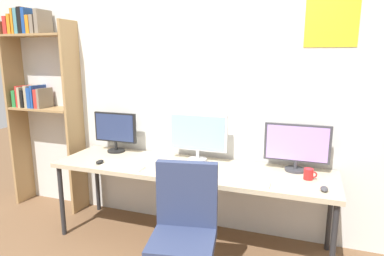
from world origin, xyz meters
name	(u,v)px	position (x,y,z in m)	size (l,w,h in m)	color
wall_back	(205,100)	(0.00, 1.02, 1.30)	(4.93, 0.11, 2.60)	silver
desk	(190,172)	(0.00, 0.60, 0.69)	(2.53, 0.68, 0.74)	tan
bookshelf	(38,85)	(-1.87, 0.83, 1.41)	(0.83, 0.28, 2.22)	#9E7A4C
office_chair	(184,247)	(0.22, -0.13, 0.40)	(0.52, 0.52, 0.99)	#2D2D33
monitor_left	(115,130)	(-0.90, 0.81, 0.97)	(0.47, 0.18, 0.41)	black
monitor_center	(198,135)	(0.00, 0.81, 0.99)	(0.57, 0.18, 0.45)	silver
monitor_right	(297,146)	(0.90, 0.81, 0.97)	(0.55, 0.18, 0.41)	#38383D
keyboard_left	(123,167)	(-0.56, 0.37, 0.75)	(0.39, 0.13, 0.02)	silver
keyboard_right	(247,182)	(0.56, 0.37, 0.75)	(0.35, 0.13, 0.02)	silver
mouse_left_side	(100,162)	(-0.83, 0.41, 0.76)	(0.06, 0.10, 0.03)	black
mouse_right_side	(324,189)	(1.13, 0.41, 0.76)	(0.06, 0.10, 0.03)	#38383D
coffee_mug	(309,174)	(1.01, 0.63, 0.79)	(0.11, 0.08, 0.09)	red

